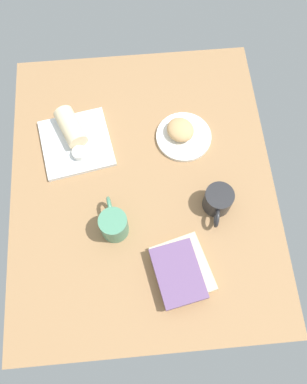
{
  "coord_description": "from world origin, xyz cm",
  "views": [
    {
      "loc": [
        52.57,
        -0.84,
        127.21
      ],
      "look_at": [
        5.09,
        3.37,
        7.0
      ],
      "focal_mm": 36.46,
      "sensor_mm": 36.0,
      "label": 1
    }
  ],
  "objects_px": {
    "scone_pastry": "(180,130)",
    "sauce_cup": "(80,153)",
    "second_mug": "(218,201)",
    "square_plate": "(76,143)",
    "book_stack": "(180,271)",
    "round_plate": "(184,137)",
    "coffee_mug": "(114,224)",
    "breakfast_wrap": "(71,127)"
  },
  "relations": [
    {
      "from": "sauce_cup",
      "to": "book_stack",
      "type": "height_order",
      "value": "book_stack"
    },
    {
      "from": "square_plate",
      "to": "sauce_cup",
      "type": "relative_size",
      "value": 4.73
    },
    {
      "from": "scone_pastry",
      "to": "second_mug",
      "type": "relative_size",
      "value": 0.71
    },
    {
      "from": "sauce_cup",
      "to": "second_mug",
      "type": "xyz_separation_m",
      "value": [
        0.22,
        0.45,
        0.01
      ]
    },
    {
      "from": "round_plate",
      "to": "coffee_mug",
      "type": "height_order",
      "value": "coffee_mug"
    },
    {
      "from": "scone_pastry",
      "to": "sauce_cup",
      "type": "xyz_separation_m",
      "value": [
        0.06,
        -0.36,
        -0.01
      ]
    },
    {
      "from": "sauce_cup",
      "to": "breakfast_wrap",
      "type": "height_order",
      "value": "breakfast_wrap"
    },
    {
      "from": "round_plate",
      "to": "book_stack",
      "type": "xyz_separation_m",
      "value": [
        0.48,
        -0.07,
        0.02
      ]
    },
    {
      "from": "scone_pastry",
      "to": "sauce_cup",
      "type": "height_order",
      "value": "scone_pastry"
    },
    {
      "from": "breakfast_wrap",
      "to": "book_stack",
      "type": "bearing_deg",
      "value": 99.12
    },
    {
      "from": "scone_pastry",
      "to": "sauce_cup",
      "type": "relative_size",
      "value": 1.97
    },
    {
      "from": "scone_pastry",
      "to": "sauce_cup",
      "type": "distance_m",
      "value": 0.36
    },
    {
      "from": "book_stack",
      "to": "second_mug",
      "type": "xyz_separation_m",
      "value": [
        -0.21,
        0.15,
        0.02
      ]
    },
    {
      "from": "sauce_cup",
      "to": "book_stack",
      "type": "distance_m",
      "value": 0.53
    },
    {
      "from": "scone_pastry",
      "to": "sauce_cup",
      "type": "bearing_deg",
      "value": -80.97
    },
    {
      "from": "breakfast_wrap",
      "to": "coffee_mug",
      "type": "xyz_separation_m",
      "value": [
        0.37,
        0.13,
        0.0
      ]
    },
    {
      "from": "round_plate",
      "to": "book_stack",
      "type": "relative_size",
      "value": 0.83
    },
    {
      "from": "second_mug",
      "to": "scone_pastry",
      "type": "bearing_deg",
      "value": -161.96
    },
    {
      "from": "second_mug",
      "to": "coffee_mug",
      "type": "bearing_deg",
      "value": -81.48
    },
    {
      "from": "book_stack",
      "to": "second_mug",
      "type": "distance_m",
      "value": 0.26
    },
    {
      "from": "book_stack",
      "to": "coffee_mug",
      "type": "relative_size",
      "value": 1.66
    },
    {
      "from": "book_stack",
      "to": "coffee_mug",
      "type": "distance_m",
      "value": 0.25
    },
    {
      "from": "round_plate",
      "to": "second_mug",
      "type": "bearing_deg",
      "value": 16.35
    },
    {
      "from": "coffee_mug",
      "to": "second_mug",
      "type": "xyz_separation_m",
      "value": [
        -0.05,
        0.34,
        -0.01
      ]
    },
    {
      "from": "scone_pastry",
      "to": "square_plate",
      "type": "bearing_deg",
      "value": -89.23
    },
    {
      "from": "breakfast_wrap",
      "to": "second_mug",
      "type": "bearing_deg",
      "value": 123.68
    },
    {
      "from": "breakfast_wrap",
      "to": "second_mug",
      "type": "height_order",
      "value": "second_mug"
    },
    {
      "from": "second_mug",
      "to": "round_plate",
      "type": "bearing_deg",
      "value": -163.65
    },
    {
      "from": "square_plate",
      "to": "sauce_cup",
      "type": "xyz_separation_m",
      "value": [
        0.05,
        0.01,
        0.02
      ]
    },
    {
      "from": "round_plate",
      "to": "breakfast_wrap",
      "type": "relative_size",
      "value": 1.39
    },
    {
      "from": "scone_pastry",
      "to": "second_mug",
      "type": "distance_m",
      "value": 0.29
    },
    {
      "from": "breakfast_wrap",
      "to": "round_plate",
      "type": "bearing_deg",
      "value": 150.37
    },
    {
      "from": "scone_pastry",
      "to": "book_stack",
      "type": "height_order",
      "value": "scone_pastry"
    },
    {
      "from": "round_plate",
      "to": "sauce_cup",
      "type": "distance_m",
      "value": 0.37
    },
    {
      "from": "book_stack",
      "to": "coffee_mug",
      "type": "xyz_separation_m",
      "value": [
        -0.16,
        -0.2,
        0.03
      ]
    },
    {
      "from": "scone_pastry",
      "to": "second_mug",
      "type": "height_order",
      "value": "second_mug"
    },
    {
      "from": "sauce_cup",
      "to": "coffee_mug",
      "type": "distance_m",
      "value": 0.29
    },
    {
      "from": "square_plate",
      "to": "book_stack",
      "type": "bearing_deg",
      "value": 33.01
    },
    {
      "from": "round_plate",
      "to": "sauce_cup",
      "type": "bearing_deg",
      "value": -83.04
    },
    {
      "from": "second_mug",
      "to": "book_stack",
      "type": "bearing_deg",
      "value": -34.53
    },
    {
      "from": "square_plate",
      "to": "second_mug",
      "type": "bearing_deg",
      "value": 59.38
    },
    {
      "from": "round_plate",
      "to": "breakfast_wrap",
      "type": "bearing_deg",
      "value": -96.94
    }
  ]
}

